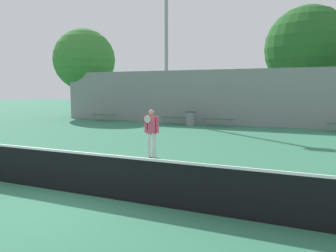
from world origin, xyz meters
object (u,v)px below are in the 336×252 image
Objects in this scene: tennis_net at (76,172)px; bench_adjacent_court at (104,115)px; light_pole_near_left at (166,34)px; bench_courtside_near at (218,119)px; tree_green_tall at (308,49)px; tree_green_broad at (84,60)px; trash_bin at (191,119)px; tennis_player at (152,131)px; bench_by_gate at (176,118)px.

bench_adjacent_court is at bearing 122.35° from tennis_net.
bench_adjacent_court is 7.23m from light_pole_near_left.
bench_courtside_near is 8.37m from tree_green_tall.
tree_green_broad is (-16.99, -2.30, -0.36)m from tree_green_tall.
trash_bin is at bearing -1.21° from bench_adjacent_court.
trash_bin is 0.12× the size of tree_green_broad.
bench_adjacent_court is 14.94m from tree_green_tall.
bench_courtside_near and bench_adjacent_court have the same top height.
tree_green_tall is (9.03, 3.52, -1.03)m from light_pole_near_left.
bench_courtside_near is 8.41m from bench_adjacent_court.
light_pole_near_left reaches higher than trash_bin.
bench_adjacent_court is (-8.88, 14.02, -0.05)m from tennis_net.
tennis_net is 1.19× the size of light_pole_near_left.
bench_by_gate is at bearing 110.94° from tennis_player.
light_pole_near_left is 1.42× the size of tree_green_broad.
bench_by_gate is (-3.10, 9.83, -0.49)m from tennis_player.
tree_green_broad is at bearing -172.30° from tree_green_tall.
light_pole_near_left reaches higher than tennis_net.
light_pole_near_left is (-4.42, 11.29, 5.16)m from tennis_player.
tree_green_broad is (-12.57, 16.71, 4.21)m from tennis_net.
bench_courtside_near is 0.19× the size of light_pole_near_left.
light_pole_near_left reaches higher than bench_by_gate.
tennis_player is 0.83× the size of bench_courtside_near.
tennis_player is at bearing -78.20° from trash_bin.
light_pole_near_left is 1.30× the size of tree_green_tall.
tree_green_broad reaches higher than bench_by_gate.
bench_by_gate is at bearing 172.55° from trash_bin.
trash_bin is 9.57m from tree_green_tall.
bench_courtside_near is at bearing -134.54° from tree_green_tall.
tennis_net reaches higher than bench_adjacent_court.
tennis_player is at bearing -107.28° from tree_green_tall.
bench_courtside_near is at bearing 4.65° from trash_bin.
tree_green_tall is at bearing 7.70° from tree_green_broad.
bench_courtside_near is (-0.48, 14.02, -0.05)m from tennis_net.
light_pole_near_left is 9.75m from tree_green_tall.
tennis_player reaches higher than tennis_net.
tree_green_tall reaches higher than tennis_net.
light_pole_near_left reaches higher than bench_courtside_near.
bench_adjacent_court is 0.99× the size of bench_by_gate.
bench_adjacent_court and bench_by_gate have the same top height.
tree_green_tall is 17.15m from tree_green_broad.
bench_by_gate is at bearing 103.18° from tennis_net.
tennis_net reaches higher than bench_by_gate.
tennis_net is 6.16× the size of bench_courtside_near.
tennis_player is at bearing 92.48° from tennis_net.
tennis_player reaches higher than bench_courtside_near.
bench_courtside_near is 2.23× the size of trash_bin.
tree_green_tall is (13.31, 4.98, 4.61)m from bench_adjacent_court.
tree_green_broad is (-12.09, 2.69, 4.26)m from bench_courtside_near.
tree_green_broad is at bearing 126.95° from tennis_net.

